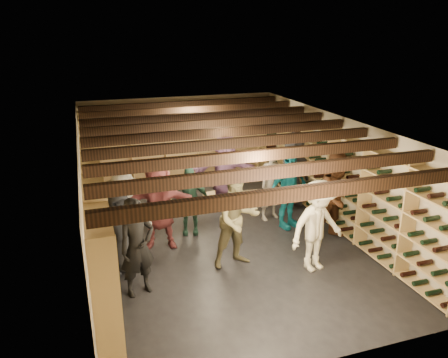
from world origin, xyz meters
TOP-DOWN VIEW (x-y plane):
  - ground at (0.00, 0.00)m, footprint 8.00×8.00m
  - walls at (0.00, 0.00)m, footprint 5.52×8.02m
  - ceiling at (0.00, 0.00)m, footprint 5.50×8.00m
  - ceiling_joists at (0.00, 0.00)m, footprint 5.40×7.12m
  - wine_rack_left at (-2.57, 0.00)m, footprint 0.32×7.50m
  - wine_rack_right at (2.57, 0.00)m, footprint 0.32×7.50m
  - wine_rack_back at (0.00, 3.83)m, footprint 4.70×0.30m
  - crate_stack_left at (-1.11, 1.30)m, footprint 0.52×0.36m
  - crate_stack_right at (1.17, 1.37)m, footprint 0.50×0.33m
  - crate_loose at (0.43, 2.05)m, footprint 0.54×0.39m
  - person_0 at (-2.18, -0.78)m, footprint 0.86×0.68m
  - person_1 at (-1.98, -1.60)m, footprint 0.71×0.58m
  - person_2 at (-0.13, -1.23)m, footprint 0.97×0.80m
  - person_3 at (1.18, -1.83)m, footprint 1.21×0.84m
  - person_4 at (1.50, -0.02)m, footprint 1.15×0.77m
  - person_5 at (-1.36, -0.06)m, footprint 1.75×0.93m
  - person_7 at (1.33, 0.50)m, footprint 0.69×0.55m
  - person_8 at (2.18, -0.86)m, footprint 0.99×0.81m
  - person_9 at (-2.02, 0.03)m, footprint 1.17×0.84m
  - person_10 at (-0.64, 0.34)m, footprint 0.94×0.59m
  - person_11 at (0.48, 1.30)m, footprint 1.85×1.17m
  - person_12 at (2.18, 1.13)m, footprint 1.06×0.88m

SIDE VIEW (x-z plane):
  - ground at x=0.00m, z-range 0.00..0.00m
  - crate_loose at x=0.43m, z-range 0.00..0.17m
  - crate_stack_right at x=1.17m, z-range 0.00..0.34m
  - crate_stack_left at x=-1.11m, z-range 0.00..0.68m
  - person_10 at x=-0.64m, z-range 0.00..1.50m
  - person_0 at x=-2.18m, z-range 0.00..1.55m
  - person_9 at x=-2.02m, z-range 0.00..1.63m
  - person_7 at x=1.33m, z-range 0.00..1.68m
  - person_1 at x=-1.98m, z-range 0.00..1.69m
  - person_3 at x=1.18m, z-range 0.00..1.72m
  - person_5 at x=-1.36m, z-range 0.00..1.80m
  - person_4 at x=1.50m, z-range 0.00..1.81m
  - person_2 at x=-0.13m, z-range 0.00..1.83m
  - person_12 at x=2.18m, z-range 0.00..1.86m
  - person_8 at x=2.18m, z-range 0.00..1.89m
  - person_11 at x=0.48m, z-range 0.00..1.91m
  - wine_rack_back at x=0.00m, z-range 0.00..2.15m
  - wine_rack_left at x=-2.57m, z-range 0.00..2.15m
  - wine_rack_right at x=2.57m, z-range 0.00..2.15m
  - walls at x=0.00m, z-range 0.00..2.40m
  - ceiling_joists at x=0.00m, z-range 2.17..2.35m
  - ceiling at x=0.00m, z-range 2.40..2.40m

